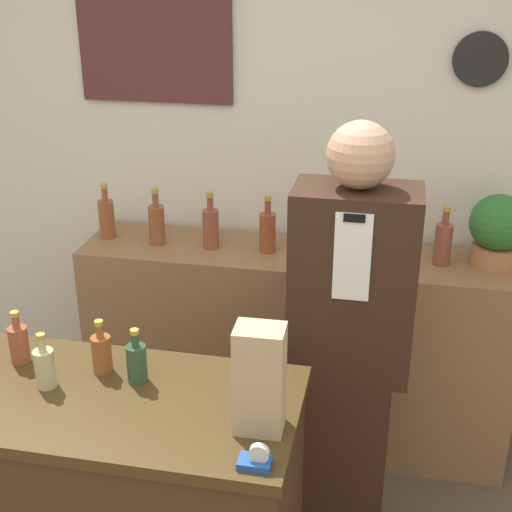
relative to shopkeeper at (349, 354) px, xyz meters
name	(u,v)px	position (x,y,z in m)	size (l,w,h in m)	color
back_wall	(278,154)	(-0.43, 0.91, 0.49)	(5.20, 0.09, 2.70)	silver
back_shelf	(295,347)	(-0.29, 0.63, -0.37)	(1.98, 0.44, 0.98)	#8E6642
shopkeeper	(349,354)	(0.00, 0.00, 0.00)	(0.44, 0.27, 1.74)	#331E14
potted_plant	(498,229)	(0.56, 0.66, 0.28)	(0.24, 0.24, 0.32)	#B27047
paper_bag	(260,379)	(-0.21, -0.63, 0.27)	(0.14, 0.11, 0.33)	tan
tape_dispenser	(256,459)	(-0.19, -0.80, 0.12)	(0.09, 0.06, 0.07)	#1E4799
counter_bottle_1	(19,343)	(-1.07, -0.44, 0.17)	(0.06, 0.06, 0.19)	brown
counter_bottle_2	(45,367)	(-0.92, -0.56, 0.17)	(0.06, 0.06, 0.19)	tan
counter_bottle_3	(102,353)	(-0.77, -0.44, 0.17)	(0.06, 0.06, 0.19)	brown
counter_bottle_4	(137,362)	(-0.64, -0.47, 0.17)	(0.06, 0.06, 0.19)	#2D492D
shelf_bottle_0	(107,217)	(-1.20, 0.64, 0.22)	(0.07, 0.07, 0.27)	brown
shelf_bottle_1	(157,223)	(-0.94, 0.61, 0.22)	(0.07, 0.07, 0.27)	brown
shelf_bottle_2	(211,227)	(-0.69, 0.61, 0.22)	(0.07, 0.07, 0.27)	brown
shelf_bottle_3	(267,231)	(-0.43, 0.62, 0.22)	(0.07, 0.07, 0.27)	brown
shelf_bottle_4	(324,235)	(-0.17, 0.62, 0.22)	(0.07, 0.07, 0.27)	brown
shelf_bottle_5	(383,238)	(0.08, 0.64, 0.22)	(0.07, 0.07, 0.27)	brown
shelf_bottle_6	(443,242)	(0.34, 0.64, 0.22)	(0.07, 0.07, 0.27)	brown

